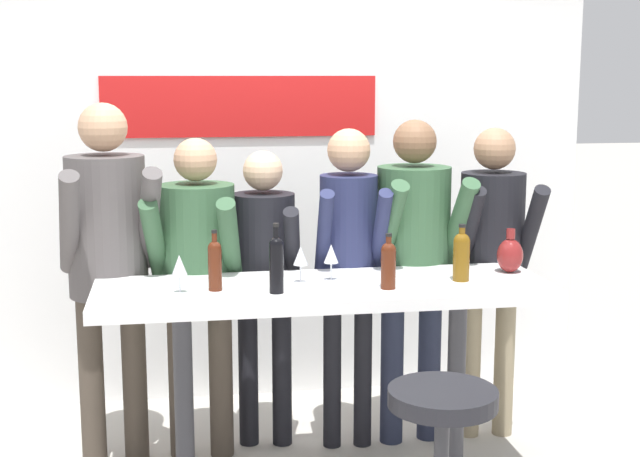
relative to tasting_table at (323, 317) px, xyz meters
The scene contains 17 objects.
back_wall 1.46m from the tasting_table, 90.13° to the left, with size 3.74×0.12×2.65m.
tasting_table is the anchor object (origin of this frame).
bar_stool 0.95m from the tasting_table, 67.61° to the right, with size 0.46×0.46×0.78m.
person_far_left 1.16m from the tasting_table, 155.08° to the left, with size 0.53×0.64×1.86m.
person_left 0.76m from the tasting_table, 140.65° to the left, with size 0.52×0.61×1.68m.
person_center_left 0.62m from the tasting_table, 111.93° to the left, with size 0.45×0.55×1.60m.
person_center 0.56m from the tasting_table, 65.42° to the left, with size 0.38×0.52×1.72m.
person_center_right 0.78m from the tasting_table, 40.26° to the left, with size 0.49×0.59×1.76m.
person_right 1.14m from the tasting_table, 25.63° to the left, with size 0.44×0.55×1.72m.
wine_bottle_0 0.72m from the tasting_table, ahead, with size 0.08×0.08×0.27m.
wine_bottle_1 0.58m from the tasting_table, behind, with size 0.06×0.06×0.28m.
wine_bottle_2 0.40m from the tasting_table, 151.62° to the right, with size 0.07×0.07×0.32m.
wine_bottle_3 0.42m from the tasting_table, 24.82° to the right, with size 0.07×0.07×0.26m.
wine_glass_0 0.73m from the tasting_table, behind, with size 0.07×0.07×0.18m.
wine_glass_1 0.31m from the tasting_table, 154.01° to the left, with size 0.07×0.07×0.18m.
wine_glass_2 0.30m from the tasting_table, 55.23° to the left, with size 0.07×0.07×0.18m.
decorative_vase 1.00m from the tasting_table, ahead, with size 0.13×0.13×0.22m.
Camera 1 is at (-0.68, -4.02, 2.00)m, focal length 50.00 mm.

